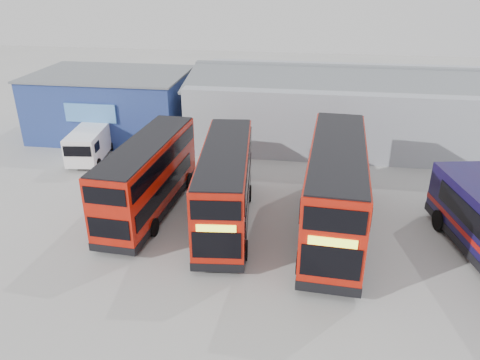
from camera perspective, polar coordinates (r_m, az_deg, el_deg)
ground_plane at (r=22.07m, az=1.78°, el=-11.50°), size 120.00×120.00×0.00m
office_block at (r=40.45m, az=-15.27°, el=8.96°), size 12.30×8.32×5.12m
maintenance_shed at (r=39.56m, az=17.13°, el=8.42°), size 30.50×12.00×5.89m
double_decker_left at (r=26.85m, az=-11.09°, el=0.26°), size 3.05×10.17×4.24m
double_decker_centre at (r=25.17m, az=-1.78°, el=-0.83°), size 3.47×10.51×4.37m
double_decker_right at (r=24.55m, az=11.49°, el=-1.37°), size 3.48×11.73×4.90m
panel_van at (r=35.73m, az=-17.81°, el=4.36°), size 2.75×5.46×2.29m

